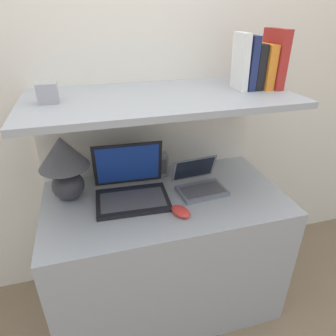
% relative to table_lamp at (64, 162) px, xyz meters
% --- Properties ---
extents(wall_back, '(6.00, 0.05, 2.40)m').
position_rel_table_lamp_xyz_m(wall_back, '(0.46, 0.26, 0.26)').
color(wall_back, silver).
rests_on(wall_back, ground_plane).
extents(desk, '(1.19, 0.63, 0.74)m').
position_rel_table_lamp_xyz_m(desk, '(0.46, -0.12, -0.57)').
color(desk, '#999EA3').
rests_on(desk, ground_plane).
extents(back_riser, '(1.19, 0.04, 1.21)m').
position_rel_table_lamp_xyz_m(back_riser, '(0.46, 0.21, -0.33)').
color(back_riser, silver).
rests_on(back_riser, ground_plane).
extents(shelf, '(1.19, 0.57, 0.03)m').
position_rel_table_lamp_xyz_m(shelf, '(0.46, -0.05, 0.28)').
color(shelf, '#999EA3').
rests_on(shelf, back_riser).
extents(table_lamp, '(0.23, 0.23, 0.33)m').
position_rel_table_lamp_xyz_m(table_lamp, '(0.00, 0.00, 0.00)').
color(table_lamp, '#2D2D33').
rests_on(table_lamp, desk).
extents(laptop_large, '(0.36, 0.31, 0.26)m').
position_rel_table_lamp_xyz_m(laptop_large, '(0.30, -0.08, -0.14)').
color(laptop_large, black).
rests_on(laptop_large, desk).
extents(laptop_small, '(0.26, 0.23, 0.16)m').
position_rel_table_lamp_xyz_m(laptop_small, '(0.65, -0.10, -0.16)').
color(laptop_small, slate).
rests_on(laptop_small, desk).
extents(computer_mouse, '(0.10, 0.12, 0.04)m').
position_rel_table_lamp_xyz_m(computer_mouse, '(0.49, -0.28, -0.18)').
color(computer_mouse, red).
rests_on(computer_mouse, desk).
extents(router_box, '(0.11, 0.07, 0.13)m').
position_rel_table_lamp_xyz_m(router_box, '(0.48, 0.11, -0.14)').
color(router_box, gray).
rests_on(router_box, desk).
extents(book_red, '(0.04, 0.17, 0.26)m').
position_rel_table_lamp_xyz_m(book_red, '(1.00, -0.05, 0.43)').
color(book_red, '#A82823').
rests_on(book_red, shelf).
extents(book_orange, '(0.04, 0.15, 0.20)m').
position_rel_table_lamp_xyz_m(book_orange, '(0.96, -0.05, 0.40)').
color(book_orange, orange).
rests_on(book_orange, shelf).
extents(book_black, '(0.04, 0.12, 0.20)m').
position_rel_table_lamp_xyz_m(book_black, '(0.91, -0.05, 0.40)').
color(book_black, black).
rests_on(book_black, shelf).
extents(book_navy, '(0.03, 0.13, 0.24)m').
position_rel_table_lamp_xyz_m(book_navy, '(0.87, -0.05, 0.42)').
color(book_navy, navy).
rests_on(book_navy, shelf).
extents(book_white, '(0.04, 0.12, 0.25)m').
position_rel_table_lamp_xyz_m(book_white, '(0.83, -0.05, 0.42)').
color(book_white, silver).
rests_on(book_white, shelf).
extents(shelf_gadget, '(0.08, 0.06, 0.08)m').
position_rel_table_lamp_xyz_m(shelf_gadget, '(-0.01, -0.05, 0.34)').
color(shelf_gadget, '#99999E').
rests_on(shelf_gadget, shelf).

